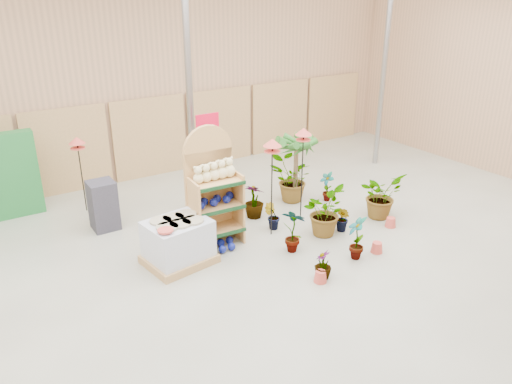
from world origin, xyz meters
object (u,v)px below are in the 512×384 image
display_shelf (212,191)px  pallet_stack (178,242)px  bird_table_front (272,146)px  potted_plant_2 (324,211)px

display_shelf → pallet_stack: size_ratio=1.81×
pallet_stack → bird_table_front: size_ratio=0.64×
potted_plant_2 → pallet_stack: bearing=169.7°
display_shelf → bird_table_front: size_ratio=1.16×
pallet_stack → potted_plant_2: (2.84, -0.52, 0.07)m
display_shelf → pallet_stack: display_shelf is taller
bird_table_front → potted_plant_2: 1.67m
pallet_stack → bird_table_front: 2.42m
display_shelf → potted_plant_2: display_shelf is taller
pallet_stack → bird_table_front: bearing=-7.9°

